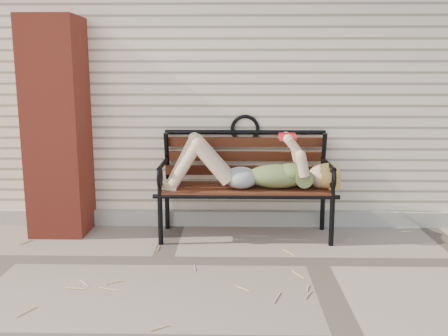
{
  "coord_description": "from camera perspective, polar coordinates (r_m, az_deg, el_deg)",
  "views": [
    {
      "loc": [
        -0.67,
        -3.82,
        1.5
      ],
      "look_at": [
        -0.75,
        0.56,
        0.66
      ],
      "focal_mm": 40.0,
      "sensor_mm": 36.0,
      "label": 1
    }
  ],
  "objects": [
    {
      "name": "straw_scatter",
      "position": [
        4.01,
        -9.37,
        -11.18
      ],
      "size": [
        2.79,
        1.57,
        0.01
      ],
      "color": "#DDB76B",
      "rests_on": "ground"
    },
    {
      "name": "garden_bench",
      "position": [
        4.63,
        2.45,
        -0.11
      ],
      "size": [
        1.71,
        0.68,
        1.11
      ],
      "color": "black",
      "rests_on": "ground"
    },
    {
      "name": "house_wall",
      "position": [
        6.85,
        6.85,
        10.76
      ],
      "size": [
        8.0,
        4.0,
        3.0
      ],
      "primitive_type": "cube",
      "color": "beige",
      "rests_on": "ground"
    },
    {
      "name": "brick_pillar",
      "position": [
        4.88,
        -18.49,
        4.41
      ],
      "size": [
        0.5,
        0.5,
        2.0
      ],
      "primitive_type": "cube",
      "color": "#A03424",
      "rests_on": "ground"
    },
    {
      "name": "ground",
      "position": [
        4.16,
        10.47,
        -10.49
      ],
      "size": [
        80.0,
        80.0,
        0.0
      ],
      "primitive_type": "plane",
      "color": "gray",
      "rests_on": "ground"
    },
    {
      "name": "foundation_strip",
      "position": [
        5.04,
        8.74,
        -5.7
      ],
      "size": [
        8.0,
        0.1,
        0.15
      ],
      "primitive_type": "cube",
      "color": "#AAA799",
      "rests_on": "ground"
    },
    {
      "name": "reading_woman",
      "position": [
        4.49,
        2.67,
        0.03
      ],
      "size": [
        1.61,
        0.37,
        0.51
      ],
      "color": "#093545",
      "rests_on": "ground"
    }
  ]
}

